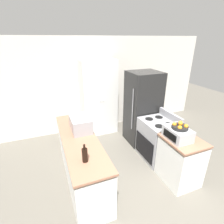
{
  "coord_description": "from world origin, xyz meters",
  "views": [
    {
      "loc": [
        -1.29,
        -1.53,
        2.54
      ],
      "look_at": [
        0.0,
        1.73,
        1.05
      ],
      "focal_mm": 28.0,
      "sensor_mm": 36.0,
      "label": 1
    }
  ],
  "objects": [
    {
      "name": "pantry_cabinet",
      "position": [
        0.05,
        2.86,
        1.02
      ],
      "size": [
        0.93,
        0.58,
        2.05
      ],
      "color": "silver",
      "rests_on": "ground_plane"
    },
    {
      "name": "counter_right",
      "position": [
        0.85,
        0.45,
        0.43
      ],
      "size": [
        0.6,
        0.71,
        0.9
      ],
      "color": "silver",
      "rests_on": "ground_plane"
    },
    {
      "name": "toaster_oven",
      "position": [
        0.75,
        0.51,
        1.01
      ],
      "size": [
        0.34,
        0.46,
        0.21
      ],
      "color": "#B2B2B7",
      "rests_on": "counter_right"
    },
    {
      "name": "stove",
      "position": [
        0.87,
        1.21,
        0.46
      ],
      "size": [
        0.66,
        0.76,
        1.06
      ],
      "color": "#9E9EA3",
      "rests_on": "ground_plane"
    },
    {
      "name": "microwave",
      "position": [
        -0.76,
        1.46,
        1.03
      ],
      "size": [
        0.36,
        0.52,
        0.27
      ],
      "color": "#939399",
      "rests_on": "counter_left"
    },
    {
      "name": "refrigerator",
      "position": [
        0.92,
        1.98,
        0.91
      ],
      "size": [
        0.77,
        0.69,
        1.82
      ],
      "color": "black",
      "rests_on": "ground_plane"
    },
    {
      "name": "wall_back",
      "position": [
        0.0,
        3.18,
        1.3
      ],
      "size": [
        7.0,
        0.06,
        2.6
      ],
      "color": "silver",
      "rests_on": "ground_plane"
    },
    {
      "name": "wine_bottle",
      "position": [
        -0.9,
        0.52,
        1.01
      ],
      "size": [
        0.08,
        0.08,
        0.28
      ],
      "color": "black",
      "rests_on": "counter_left"
    },
    {
      "name": "counter_left",
      "position": [
        -0.85,
        1.19,
        0.43
      ],
      "size": [
        0.6,
        2.17,
        0.9
      ],
      "color": "silver",
      "rests_on": "ground_plane"
    },
    {
      "name": "ground_plane",
      "position": [
        0.0,
        0.0,
        0.0
      ],
      "size": [
        14.0,
        14.0,
        0.0
      ],
      "primitive_type": "plane",
      "color": "#666056"
    },
    {
      "name": "fruit_bowl",
      "position": [
        0.76,
        0.5,
        1.15
      ],
      "size": [
        0.28,
        0.28,
        0.13
      ],
      "color": "black",
      "rests_on": "toaster_oven"
    }
  ]
}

